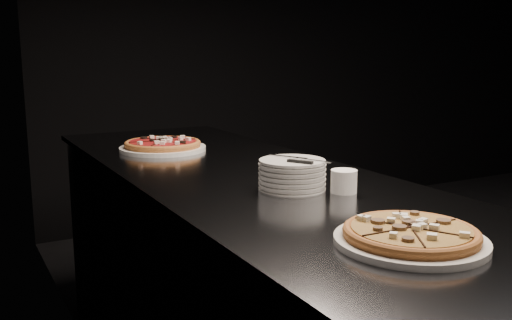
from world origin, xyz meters
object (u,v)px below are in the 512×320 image
counter (257,314)px  pizza_mushroom (411,235)px  plate_stack (292,174)px  ramekin (344,181)px  pizza_tomato (163,145)px  cutlery (297,159)px

counter → pizza_mushroom: (-0.04, -0.71, 0.48)m
plate_stack → ramekin: 0.15m
ramekin → pizza_tomato: bearing=102.9°
ramekin → pizza_mushroom: bearing=-109.6°
ramekin → plate_stack: bearing=134.3°
counter → ramekin: ramekin is taller
cutlery → ramekin: size_ratio=2.69×
plate_stack → ramekin: bearing=-45.7°
counter → plate_stack: 0.54m
pizza_mushroom → cutlery: size_ratio=1.58×
counter → pizza_mushroom: size_ratio=7.91×
counter → ramekin: bearing=-69.1°
counter → plate_stack: size_ratio=13.00×
pizza_tomato → cutlery: size_ratio=1.73×
pizza_mushroom → ramekin: size_ratio=4.24×
cutlery → ramekin: cutlery is taller
counter → pizza_tomato: size_ratio=7.20×
cutlery → ramekin: 0.14m
counter → pizza_mushroom: 0.86m
plate_stack → counter: bearing=93.0°
pizza_tomato → ramekin: ramekin is taller
pizza_tomato → plate_stack: bearing=-82.6°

